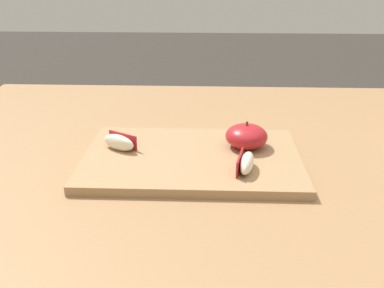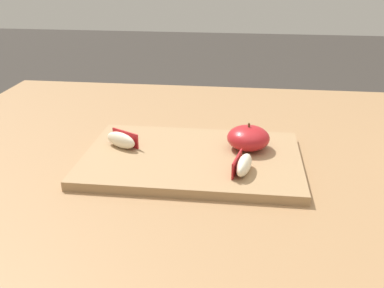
{
  "view_description": "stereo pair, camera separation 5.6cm",
  "coord_description": "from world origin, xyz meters",
  "px_view_note": "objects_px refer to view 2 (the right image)",
  "views": [
    {
      "loc": [
        -0.04,
        -0.72,
        1.09
      ],
      "look_at": [
        -0.07,
        -0.04,
        0.8
      ],
      "focal_mm": 40.82,
      "sensor_mm": 36.0,
      "label": 1
    },
    {
      "loc": [
        0.01,
        -0.71,
        1.09
      ],
      "look_at": [
        -0.07,
        -0.04,
        0.8
      ],
      "focal_mm": 40.82,
      "sensor_mm": 36.0,
      "label": 2
    }
  ],
  "objects_px": {
    "cutting_board": "(192,159)",
    "apple_wedge_middle": "(121,140)",
    "apple_wedge_front": "(243,165)",
    "apple_half_skin_up": "(248,137)"
  },
  "relations": [
    {
      "from": "cutting_board",
      "to": "apple_wedge_middle",
      "type": "height_order",
      "value": "apple_wedge_middle"
    },
    {
      "from": "apple_wedge_front",
      "to": "apple_half_skin_up",
      "type": "bearing_deg",
      "value": 85.96
    },
    {
      "from": "cutting_board",
      "to": "apple_wedge_middle",
      "type": "bearing_deg",
      "value": 172.78
    },
    {
      "from": "apple_half_skin_up",
      "to": "apple_wedge_front",
      "type": "relative_size",
      "value": 1.13
    },
    {
      "from": "cutting_board",
      "to": "apple_wedge_middle",
      "type": "distance_m",
      "value": 0.13
    },
    {
      "from": "apple_wedge_front",
      "to": "apple_wedge_middle",
      "type": "xyz_separation_m",
      "value": [
        -0.22,
        0.07,
        0.0
      ]
    },
    {
      "from": "cutting_board",
      "to": "apple_wedge_middle",
      "type": "relative_size",
      "value": 5.64
    },
    {
      "from": "cutting_board",
      "to": "apple_wedge_front",
      "type": "height_order",
      "value": "apple_wedge_front"
    },
    {
      "from": "apple_wedge_middle",
      "to": "cutting_board",
      "type": "bearing_deg",
      "value": -7.22
    },
    {
      "from": "cutting_board",
      "to": "apple_half_skin_up",
      "type": "distance_m",
      "value": 0.11
    }
  ]
}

